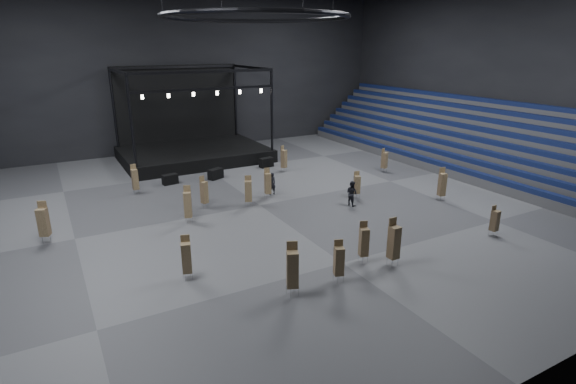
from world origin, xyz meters
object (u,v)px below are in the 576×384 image
stage (192,145)px  chair_stack_9 (204,192)px  chair_stack_3 (339,260)px  crew_member (352,193)px  flight_case_right (266,162)px  chair_stack_6 (357,184)px  chair_stack_13 (135,179)px  chair_stack_10 (442,184)px  chair_stack_14 (248,190)px  chair_stack_0 (292,268)px  chair_stack_15 (188,204)px  man_center (272,184)px  chair_stack_11 (186,257)px  flight_case_left (170,179)px  flight_case_mid (216,174)px  chair_stack_5 (364,241)px  chair_stack_7 (43,221)px  chair_stack_2 (284,158)px  chair_stack_1 (384,160)px  chair_stack_8 (495,220)px  chair_stack_4 (268,183)px  chair_stack_12 (394,242)px

stage → chair_stack_9: bearing=-104.1°
chair_stack_3 → crew_member: 11.39m
flight_case_right → chair_stack_6: 11.75m
stage → chair_stack_13: bearing=-129.3°
chair_stack_10 → chair_stack_14: 14.56m
stage → chair_stack_0: size_ratio=5.21×
chair_stack_15 → man_center: (7.51, 2.57, -0.41)m
chair_stack_11 → chair_stack_13: 15.29m
chair_stack_10 → flight_case_left: bearing=156.2°
flight_case_mid → chair_stack_5: bearing=-85.4°
chair_stack_3 → man_center: size_ratio=1.23×
flight_case_right → chair_stack_7: bearing=-154.6°
chair_stack_5 → chair_stack_11: (-8.95, 2.76, 0.02)m
crew_member → man_center: bearing=28.2°
chair_stack_15 → chair_stack_3: bearing=-47.6°
flight_case_mid → chair_stack_6: (7.74, -10.14, 0.65)m
chair_stack_2 → chair_stack_5: size_ratio=1.04×
chair_stack_6 → chair_stack_7: (-21.28, 2.41, 0.24)m
chair_stack_6 → chair_stack_13: (-14.71, 9.25, 0.13)m
chair_stack_3 → man_center: 14.17m
chair_stack_0 → chair_stack_11: (-3.90, 3.87, -0.17)m
chair_stack_3 → chair_stack_6: chair_stack_3 is taller
chair_stack_10 → chair_stack_13: size_ratio=1.07×
flight_case_right → chair_stack_14: chair_stack_14 is taller
chair_stack_7 → chair_stack_9: bearing=29.2°
stage → chair_stack_14: bearing=-92.8°
chair_stack_6 → flight_case_left: bearing=157.6°
chair_stack_1 → chair_stack_8: 15.06m
crew_member → flight_case_mid: bearing=19.2°
chair_stack_2 → chair_stack_4: (-4.69, -6.08, -0.03)m
flight_case_left → chair_stack_5: chair_stack_5 is taller
chair_stack_6 → man_center: (-5.36, 3.89, -0.20)m
chair_stack_4 → chair_stack_8: size_ratio=1.21×
chair_stack_15 → man_center: 7.94m
chair_stack_7 → crew_member: bearing=12.5°
flight_case_left → chair_stack_8: 25.17m
chair_stack_13 → chair_stack_14: size_ratio=1.04×
chair_stack_2 → chair_stack_3: chair_stack_2 is taller
chair_stack_1 → chair_stack_2: size_ratio=0.90×
chair_stack_8 → chair_stack_9: (-14.02, 13.48, 0.18)m
chair_stack_15 → stage: bearing=93.5°
chair_stack_12 → flight_case_right: bearing=81.3°
stage → flight_case_right: 8.62m
chair_stack_0 → man_center: bearing=90.8°
chair_stack_10 → chair_stack_4: bearing=164.7°
chair_stack_8 → chair_stack_12: chair_stack_12 is taller
flight_case_right → chair_stack_5: size_ratio=0.58×
flight_case_left → chair_stack_5: 20.08m
chair_stack_0 → chair_stack_11: bearing=159.3°
chair_stack_3 → chair_stack_11: (-6.54, 3.87, 0.07)m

